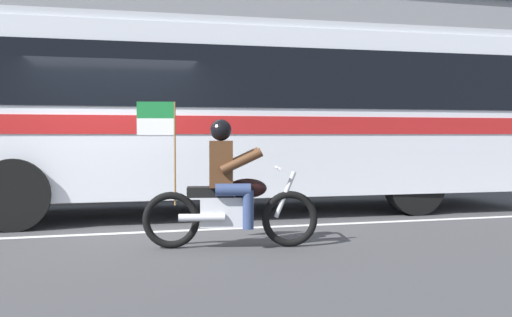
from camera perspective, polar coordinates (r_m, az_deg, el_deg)
ground_plane at (r=8.97m, az=-13.72°, el=-6.56°), size 60.00×60.00×0.00m
sidewalk_curb at (r=14.02m, az=-14.22°, el=-3.06°), size 28.00×3.80×0.15m
lane_center_stripe at (r=8.38m, az=-13.62°, el=-7.16°), size 26.60×0.14×0.01m
office_building_facade at (r=16.55m, az=-14.50°, el=13.26°), size 28.00×0.89×9.05m
transit_bus at (r=10.30m, az=-2.75°, el=5.15°), size 11.04×2.87×3.22m
motorcycle_with_rider at (r=7.08m, az=-2.69°, el=-3.43°), size 2.17×0.71×1.78m
fire_hydrant at (r=13.65m, az=6.83°, el=-1.28°), size 0.22×0.30×0.75m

